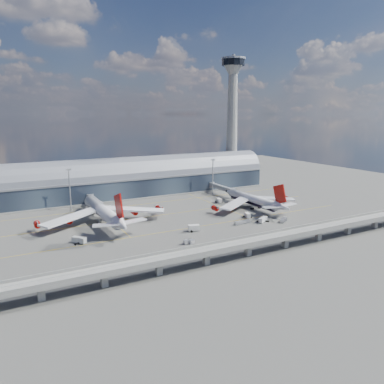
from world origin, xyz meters
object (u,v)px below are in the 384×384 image
cargo_train_0 (189,242)px  cargo_train_1 (243,222)px  airliner_left (104,212)px  airliner_right (254,200)px  service_truck_5 (111,208)px  service_truck_1 (194,228)px  service_truck_4 (219,201)px  cargo_train_2 (283,220)px  service_truck_0 (79,240)px  service_truck_2 (263,220)px  service_truck_3 (247,215)px  control_tower (232,121)px  floodlight_mast_right (213,176)px  floodlight_mast_left (70,189)px

cargo_train_0 → cargo_train_1: cargo_train_0 is taller
airliner_left → airliner_right: airliner_left is taller
airliner_left → cargo_train_0: size_ratio=13.16×
airliner_left → service_truck_5: airliner_left is taller
service_truck_1 → service_truck_4: size_ratio=1.13×
airliner_left → cargo_train_2: airliner_left is taller
cargo_train_0 → service_truck_1: bearing=-52.8°
service_truck_0 → cargo_train_2: bearing=-48.1°
service_truck_1 → service_truck_2: bearing=-79.1°
service_truck_1 → cargo_train_2: 51.54m
airliner_left → service_truck_4: airliner_left is taller
cargo_train_1 → service_truck_2: bearing=-94.6°
service_truck_0 → service_truck_3: bearing=-39.6°
airliner_right → service_truck_2: 30.66m
control_tower → floodlight_mast_right: bearing=-141.3°
control_tower → service_truck_0: (-143.21, -89.50, -50.18)m
service_truck_0 → service_truck_2: (94.89, -12.68, -0.10)m
service_truck_5 → airliner_left: bearing=-137.3°
service_truck_3 → cargo_train_2: size_ratio=0.75×
cargo_train_2 → service_truck_1: bearing=114.6°
service_truck_0 → floodlight_mast_left: bearing=43.7°
airliner_left → control_tower: bearing=26.8°
service_truck_1 → cargo_train_2: size_ratio=0.78×
floodlight_mast_left → airliner_left: 38.26m
service_truck_0 → cargo_train_2: 106.52m
control_tower → service_truck_2: size_ratio=14.16×
control_tower → floodlight_mast_right: 58.76m
control_tower → cargo_train_0: control_tower is taller
cargo_train_1 → cargo_train_2: size_ratio=1.39×
control_tower → service_truck_3: bearing=-119.0°
service_truck_2 → service_truck_0: bearing=53.7°
floodlight_mast_left → cargo_train_2: (96.87, -78.96, -12.68)m
floodlight_mast_right → service_truck_4: (-10.21, -24.80, -12.16)m
airliner_right → control_tower: bearing=65.0°
service_truck_0 → service_truck_5: bearing=20.9°
floodlight_mast_right → cargo_train_1: bearing=-109.2°
cargo_train_0 → service_truck_3: bearing=-82.3°
service_truck_1 → floodlight_mast_right: bearing=-21.4°
airliner_right → service_truck_0: (-109.37, -14.10, -3.59)m
service_truck_4 → cargo_train_1: size_ratio=0.50×
airliner_left → service_truck_1: (35.80, -34.42, -4.73)m
floodlight_mast_right → service_truck_3: (-15.35, -62.95, -12.30)m
floodlight_mast_right → cargo_train_2: bearing=-92.3°
service_truck_3 → service_truck_2: bearing=-62.0°
service_truck_0 → cargo_train_2: service_truck_0 is taller
control_tower → service_truck_0: 176.18m
floodlight_mast_right → airliner_left: floodlight_mast_right is taller
control_tower → service_truck_4: bearing=-130.6°
service_truck_0 → service_truck_3: service_truck_0 is taller
floodlight_mast_left → service_truck_1: size_ratio=4.29×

